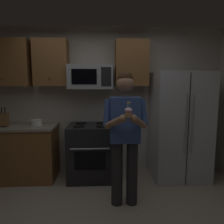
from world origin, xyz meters
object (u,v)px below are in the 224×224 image
object	(u,v)px
oven_range	(91,151)
person	(125,132)
knife_block	(3,119)
cupcake	(128,112)
microwave	(90,77)
bowl_large_white	(37,122)
refrigerator	(179,126)

from	to	relation	value
oven_range	person	size ratio (longest dim) A/B	0.53
oven_range	person	xyz separation A→B (m)	(0.48, -0.84, 0.53)
knife_block	cupcake	size ratio (longest dim) A/B	1.84
microwave	knife_block	distance (m)	1.59
oven_range	knife_block	size ratio (longest dim) A/B	2.91
bowl_large_white	person	bearing A→B (deg)	-32.13
knife_block	bowl_large_white	distance (m)	0.53
refrigerator	bowl_large_white	xyz separation A→B (m)	(-2.40, 0.07, 0.07)
bowl_large_white	microwave	bearing A→B (deg)	5.68
oven_range	refrigerator	size ratio (longest dim) A/B	0.52
oven_range	person	bearing A→B (deg)	-60.09
bowl_large_white	cupcake	bearing A→B (deg)	-40.89
microwave	bowl_large_white	size ratio (longest dim) A/B	3.68
refrigerator	cupcake	bearing A→B (deg)	-132.05
refrigerator	person	xyz separation A→B (m)	(-1.02, -0.80, 0.10)
refrigerator	bowl_large_white	distance (m)	2.40
microwave	knife_block	bearing A→B (deg)	-174.04
knife_block	cupcake	world-z (taller)	cupcake
oven_range	refrigerator	distance (m)	1.56
person	cupcake	bearing A→B (deg)	-90.00
oven_range	person	world-z (taller)	person
oven_range	person	distance (m)	1.10
oven_range	cupcake	size ratio (longest dim) A/B	5.36
bowl_large_white	person	size ratio (longest dim) A/B	0.11
oven_range	refrigerator	world-z (taller)	refrigerator
microwave	oven_range	bearing A→B (deg)	-90.02
refrigerator	knife_block	bearing A→B (deg)	179.81
knife_block	refrigerator	bearing A→B (deg)	-0.19
cupcake	knife_block	bearing A→B (deg)	149.14
knife_block	microwave	bearing A→B (deg)	5.96
knife_block	person	world-z (taller)	person
cupcake	oven_range	bearing A→B (deg)	112.45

